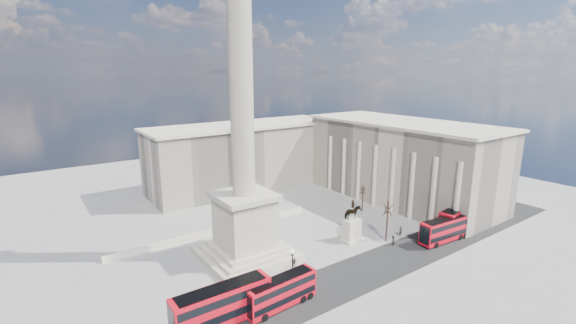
# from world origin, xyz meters

# --- Properties ---
(ground) EXTENTS (180.00, 180.00, 0.00)m
(ground) POSITION_xyz_m (0.00, 0.00, 0.00)
(ground) COLOR gray
(ground) RESTS_ON ground
(asphalt_road) EXTENTS (120.00, 9.00, 0.01)m
(asphalt_road) POSITION_xyz_m (5.00, -10.00, 0.00)
(asphalt_road) COLOR #272727
(asphalt_road) RESTS_ON ground
(nelsons_column) EXTENTS (14.00, 14.00, 49.85)m
(nelsons_column) POSITION_xyz_m (0.00, 5.00, 12.92)
(nelsons_column) COLOR #B5AC97
(nelsons_column) RESTS_ON ground
(balustrade_wall) EXTENTS (40.00, 0.60, 1.10)m
(balustrade_wall) POSITION_xyz_m (0.00, 16.00, 0.55)
(balustrade_wall) COLOR beige
(balustrade_wall) RESTS_ON ground
(building_east) EXTENTS (19.00, 46.00, 18.60)m
(building_east) POSITION_xyz_m (45.00, 10.00, 9.32)
(building_east) COLOR #BEB29C
(building_east) RESTS_ON ground
(building_northeast) EXTENTS (51.00, 17.00, 16.60)m
(building_northeast) POSITION_xyz_m (20.00, 40.00, 8.32)
(building_northeast) COLOR #BEB29C
(building_northeast) RESTS_ON ground
(red_bus_a) EXTENTS (12.24, 2.95, 4.96)m
(red_bus_a) POSITION_xyz_m (-10.92, -8.99, 2.60)
(red_bus_a) COLOR red
(red_bus_a) RESTS_ON ground
(red_bus_b) EXTENTS (10.30, 2.99, 4.13)m
(red_bus_b) POSITION_xyz_m (-3.24, -10.17, 2.16)
(red_bus_b) COLOR red
(red_bus_b) RESTS_ON ground
(red_bus_c) EXTENTS (10.87, 3.36, 4.34)m
(red_bus_c) POSITION_xyz_m (31.86, -10.77, 2.28)
(red_bus_c) COLOR red
(red_bus_c) RESTS_ON ground
(red_bus_d) EXTENTS (12.07, 4.20, 4.79)m
(red_bus_d) POSITION_xyz_m (38.61, -9.35, 2.51)
(red_bus_d) COLOR red
(red_bus_d) RESTS_ON ground
(victorian_lamp) EXTENTS (0.56, 0.56, 6.49)m
(victorian_lamp) POSITION_xyz_m (-0.27, -8.50, 3.82)
(victorian_lamp) COLOR black
(victorian_lamp) RESTS_ON ground
(equestrian_statue) EXTENTS (3.66, 2.75, 7.72)m
(equestrian_statue) POSITION_xyz_m (18.49, -0.87, 2.65)
(equestrian_statue) COLOR beige
(equestrian_statue) RESTS_ON ground
(bare_tree_near) EXTENTS (1.86, 1.86, 8.12)m
(bare_tree_near) POSITION_xyz_m (23.20, -4.82, 6.40)
(bare_tree_near) COLOR #332319
(bare_tree_near) RESTS_ON ground
(bare_tree_mid) EXTENTS (1.68, 1.68, 6.38)m
(bare_tree_mid) POSITION_xyz_m (30.88, 8.46, 5.02)
(bare_tree_mid) COLOR #332319
(bare_tree_mid) RESTS_ON ground
(bare_tree_far) EXTENTS (1.74, 1.74, 7.11)m
(bare_tree_far) POSITION_xyz_m (37.95, 8.20, 5.60)
(bare_tree_far) COLOR #332319
(bare_tree_far) RESTS_ON ground
(pedestrian_walking) EXTENTS (0.72, 0.50, 1.89)m
(pedestrian_walking) POSITION_xyz_m (27.24, -4.75, 0.95)
(pedestrian_walking) COLOR #272222
(pedestrian_walking) RESTS_ON ground
(pedestrian_standing) EXTENTS (0.95, 0.77, 1.84)m
(pedestrian_standing) POSITION_xyz_m (22.93, -6.50, 0.92)
(pedestrian_standing) COLOR #272222
(pedestrian_standing) RESTS_ON ground
(pedestrian_crossing) EXTENTS (0.79, 0.98, 1.56)m
(pedestrian_crossing) POSITION_xyz_m (4.35, -2.73, 0.78)
(pedestrian_crossing) COLOR #272222
(pedestrian_crossing) RESTS_ON ground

